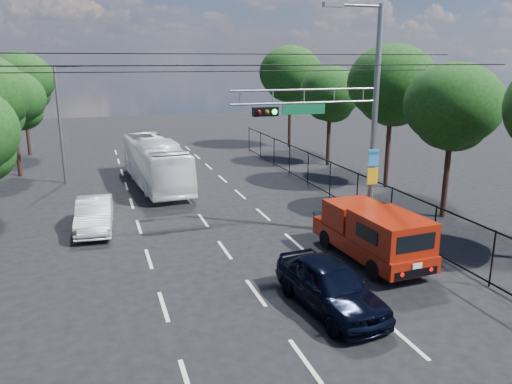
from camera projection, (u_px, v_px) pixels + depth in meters
name	position (u px, v px, depth m)	size (l,w,h in m)	color
ground	(305.00, 360.00, 12.63)	(120.00, 120.00, 0.00)	black
lane_markings	(195.00, 209.00, 25.49)	(6.12, 38.00, 0.01)	beige
signal_mast	(349.00, 114.00, 20.21)	(6.43, 0.39, 9.50)	slate
streetlight_left	(62.00, 119.00, 29.92)	(2.09, 0.22, 7.08)	slate
utility_wires	(216.00, 64.00, 18.89)	(22.00, 5.04, 0.74)	black
fence_right	(346.00, 186.00, 25.83)	(0.06, 34.03, 2.00)	black
tree_right_b	(453.00, 112.00, 23.00)	(4.50, 4.50, 7.31)	black
tree_right_c	(392.00, 89.00, 28.51)	(5.10, 5.10, 8.29)	black
tree_right_d	(330.00, 97.00, 35.05)	(4.32, 4.32, 7.02)	black
tree_right_e	(291.00, 77.00, 42.18)	(5.28, 5.28, 8.58)	black
tree_left_d	(12.00, 103.00, 31.58)	(4.20, 4.20, 6.83)	black
tree_left_e	(22.00, 84.00, 38.66)	(4.92, 4.92, 7.99)	black
red_pickup	(372.00, 233.00, 18.67)	(2.36, 5.71, 2.08)	black
navy_hatchback	(330.00, 285.00, 15.08)	(1.83, 4.54, 1.55)	black
white_bus	(155.00, 162.00, 30.05)	(2.34, 10.01, 2.79)	white
white_van	(94.00, 215.00, 22.18)	(1.49, 4.28, 1.41)	silver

